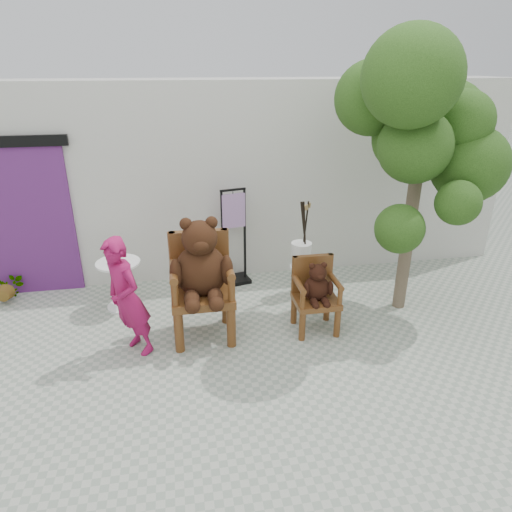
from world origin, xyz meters
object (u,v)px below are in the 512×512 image
at_px(chair_big, 201,271).
at_px(tree, 426,128).
at_px(cafe_table, 120,279).
at_px(stool_bucket, 301,254).
at_px(chair_small, 316,289).
at_px(person, 127,298).
at_px(display_stand, 234,248).

relative_size(chair_big, tree, 0.44).
relative_size(cafe_table, stool_bucket, 0.48).
height_order(chair_small, person, person).
xyz_separation_m(stool_bucket, tree, (1.30, -0.67, 1.84)).
height_order(chair_small, tree, tree).
bearing_deg(tree, cafe_table, 169.82).
bearing_deg(stool_bucket, cafe_table, 179.26).
bearing_deg(display_stand, person, -142.93).
relative_size(cafe_table, display_stand, 0.47).
height_order(cafe_table, stool_bucket, stool_bucket).
relative_size(chair_small, cafe_table, 1.37).
distance_m(chair_big, stool_bucket, 1.77).
bearing_deg(person, chair_big, 67.90).
height_order(person, display_stand, display_stand).
height_order(chair_big, chair_small, chair_big).
bearing_deg(person, display_stand, 100.88).
distance_m(person, cafe_table, 1.24).
bearing_deg(chair_big, person, -163.47).
bearing_deg(tree, chair_small, -167.28).
xyz_separation_m(chair_small, stool_bucket, (0.08, 0.98, 0.07)).
bearing_deg(chair_big, display_stand, 67.88).
bearing_deg(display_stand, tree, -41.35).
bearing_deg(cafe_table, person, -79.41).
distance_m(display_stand, tree, 3.17).
distance_m(cafe_table, display_stand, 1.76).
relative_size(chair_small, tree, 0.27).
bearing_deg(tree, chair_big, -175.51).
relative_size(chair_small, display_stand, 0.64).
xyz_separation_m(person, cafe_table, (-0.22, 1.18, -0.31)).
distance_m(chair_big, person, 0.92).
bearing_deg(chair_big, tree, 4.49).
relative_size(cafe_table, tree, 0.19).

